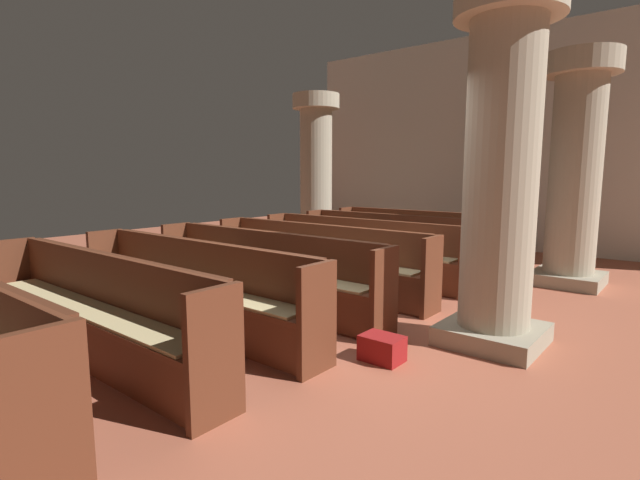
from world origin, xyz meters
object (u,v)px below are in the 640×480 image
Objects in this scene: pillar_aisle_rear at (501,164)px; pew_row_4 at (262,269)px; pew_row_5 at (191,284)px; pew_row_6 at (91,305)px; pillar_aisle_side at (576,167)px; pillar_far_side at (316,169)px; lectern at (480,233)px; kneeler_box_red at (382,348)px; pew_row_2 at (359,248)px; pew_row_1 at (393,240)px; pew_row_3 at (317,257)px; pew_row_0 at (422,234)px.

pew_row_4 is at bearing -167.97° from pillar_aisle_rear.
pew_row_6 is at bearing -90.00° from pew_row_5.
pillar_aisle_side is at bearing 54.87° from pew_row_4.
lectern is at bearing 18.44° from pillar_far_side.
pew_row_6 is at bearing -141.86° from kneeler_box_red.
pew_row_2 is at bearing -38.60° from pillar_far_side.
pew_row_1 is at bearing 135.65° from pillar_aisle_rear.
pillar_aisle_side reaches higher than pew_row_4.
pew_row_2 is 1.00× the size of pew_row_6.
pew_row_2 is at bearing 90.00° from pew_row_3.
pew_row_4 is (0.00, -3.05, 0.00)m from pew_row_1.
pillar_aisle_side is (2.56, 2.62, 1.21)m from pew_row_3.
pew_row_2 is 3.05m from pew_row_5.
pew_row_0 is at bearing 90.00° from pew_row_4.
pillar_aisle_rear reaches higher than kneeler_box_red.
pillar_far_side is (-5.07, 0.40, 0.00)m from pillar_aisle_side.
pew_row_0 is 1.00× the size of pew_row_3.
pillar_aisle_rear is at bearing 45.20° from pew_row_6.
pillar_aisle_rear reaches higher than pew_row_3.
pew_row_6 is (0.00, -3.05, 0.00)m from pew_row_3.
pew_row_6 is at bearing -90.00° from pew_row_0.
kneeler_box_red is (1.97, 1.55, -0.37)m from pew_row_6.
pillar_aisle_rear is at bearing 12.03° from pew_row_4.
pew_row_3 is at bearing 90.00° from pew_row_4.
pillar_aisle_rear is 1.98m from kneeler_box_red.
pillar_aisle_rear is at bearing -44.35° from pew_row_1.
pew_row_4 is (0.00, -1.02, 0.00)m from pew_row_3.
pew_row_6 is at bearing -95.64° from lectern.
kneeler_box_red is (-0.59, -1.03, -1.58)m from pillar_aisle_rear.
pew_row_6 is at bearing -67.53° from pillar_far_side.
pew_row_1 is at bearing 90.00° from pew_row_5.
pew_row_6 is (0.00, -4.07, 0.00)m from pew_row_2.
lectern is (0.71, 6.13, -0.03)m from pew_row_5.
pew_row_2 is 3.20m from pillar_aisle_rear.
pew_row_1 is 1.02m from pew_row_2.
pew_row_6 is at bearing -90.00° from pew_row_4.
pew_row_5 is at bearing -118.81° from pillar_aisle_side.
pew_row_4 is 4.91m from pillar_far_side.
pew_row_0 is 9.78× the size of kneeler_box_red.
pew_row_3 is at bearing -50.27° from pillar_far_side.
pillar_aisle_side reaches higher than pew_row_5.
pew_row_0 is at bearing 170.56° from pillar_aisle_side.
lectern is (0.71, 1.04, -0.03)m from pew_row_0.
pew_row_3 is (0.00, -1.02, 0.00)m from pew_row_2.
pew_row_4 is at bearing 90.00° from pew_row_6.
pillar_far_side is at bearing 121.88° from pew_row_4.
pillar_aisle_rear is at bearing -30.14° from pew_row_2.
pew_row_5 is (0.00, -1.02, 0.00)m from pew_row_4.
pew_row_0 and pew_row_2 have the same top height.
pew_row_0 is at bearing 113.43° from kneeler_box_red.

